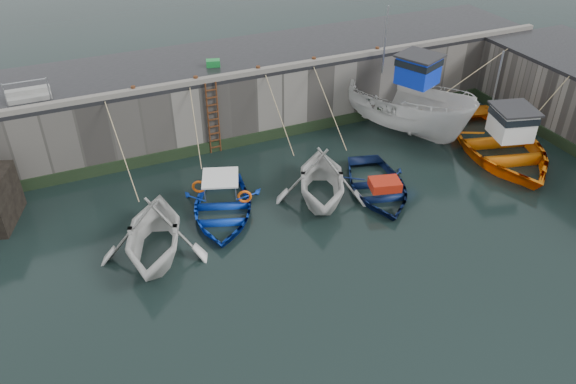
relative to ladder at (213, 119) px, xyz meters
name	(u,v)px	position (x,y,z in m)	size (l,w,h in m)	color
ground	(374,283)	(2.00, -9.91, -1.59)	(120.00, 120.00, 0.00)	black
quay_back	(238,90)	(2.00, 2.59, -0.09)	(30.00, 5.00, 3.00)	slate
road_back	(236,57)	(2.00, 2.59, 1.49)	(30.00, 5.00, 0.16)	black
kerb_back	(255,72)	(2.00, 0.24, 1.67)	(30.00, 0.30, 0.20)	slate
algae_back	(258,137)	(2.00, 0.05, -1.34)	(30.00, 0.08, 0.50)	black
ladder	(213,119)	(0.00, 0.00, 0.00)	(0.51, 0.08, 3.20)	#3F1E0F
boat_near_white	(156,253)	(-3.91, -5.73, -1.59)	(3.81, 4.41, 2.33)	silver
boat_near_white_rope	(132,190)	(-3.91, -1.57, -1.59)	(0.04, 4.21, 3.10)	tan
boat_near_blue	(222,213)	(-1.18, -4.43, -1.59)	(3.24, 4.53, 0.94)	#0B32AF
boat_near_blue_rope	(196,168)	(-1.18, -0.92, -1.59)	(0.04, 3.29, 3.10)	tan
boat_near_blacktrim	(321,197)	(2.61, -4.96, -1.59)	(3.75, 4.34, 2.29)	silver
boat_near_blacktrim_rope	(282,152)	(2.61, -1.19, -1.59)	(0.04, 3.64, 3.10)	tan
boat_near_navy	(377,191)	(4.81, -5.45, -1.59)	(3.22, 4.50, 0.93)	#0A1944
boat_near_navy_rope	(329,145)	(4.81, -1.43, -1.59)	(0.04, 3.99, 3.10)	tan
boat_far_white	(402,106)	(8.50, -1.37, -0.43)	(5.44, 7.66, 5.78)	silver
boat_far_orange	(499,143)	(11.14, -4.98, -1.12)	(6.67, 8.10, 4.46)	orange
fish_crate	(213,63)	(0.68, 1.78, 1.71)	(0.58, 0.38, 0.28)	#188734
railing	(29,94)	(-6.75, 1.33, 1.77)	(1.60, 1.05, 1.00)	#A5A8AD
bollard_a	(133,90)	(-3.00, 0.34, 1.71)	(0.18, 0.18, 0.28)	#3F1E0F
bollard_b	(196,79)	(-0.50, 0.34, 1.71)	(0.18, 0.18, 0.28)	#3F1E0F
bollard_c	(258,69)	(2.20, 0.34, 1.71)	(0.18, 0.18, 0.28)	#3F1E0F
bollard_d	(314,60)	(4.80, 0.34, 1.71)	(0.18, 0.18, 0.28)	#3F1E0F
bollard_e	(377,50)	(8.00, 0.34, 1.71)	(0.18, 0.18, 0.28)	#3F1E0F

